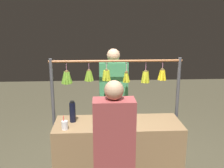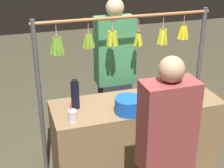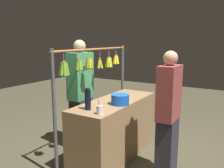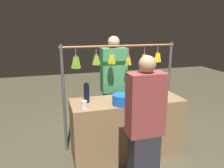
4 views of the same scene
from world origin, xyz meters
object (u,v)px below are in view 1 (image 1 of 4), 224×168
drink_cup (65,125)px  customer_person (114,164)px  vendor_person (113,107)px  water_bottle (73,112)px  blue_bucket (107,123)px

drink_cup → customer_person: bearing=129.3°
drink_cup → vendor_person: 1.00m
drink_cup → customer_person: (-0.54, 0.66, -0.12)m
water_bottle → vendor_person: 0.79m
vendor_person → water_bottle: bearing=45.1°
water_bottle → drink_cup: size_ratio=1.65×
drink_cup → vendor_person: size_ratio=0.10×
customer_person → vendor_person: bearing=-93.4°
water_bottle → customer_person: 1.02m
blue_bucket → water_bottle: bearing=-27.6°
blue_bucket → customer_person: 0.68m
water_bottle → vendor_person: (-0.55, -0.55, -0.14)m
blue_bucket → drink_cup: bearing=0.6°
customer_person → blue_bucket: bearing=-86.8°
vendor_person → customer_person: (0.09, 1.44, -0.06)m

